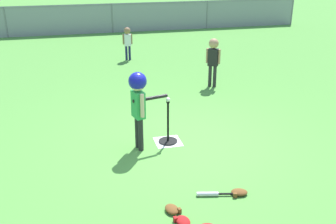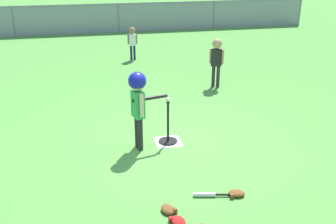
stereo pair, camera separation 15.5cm
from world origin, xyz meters
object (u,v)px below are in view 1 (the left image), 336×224
at_px(batter_child, 138,95).
at_px(spare_bat_silver, 212,194).
at_px(batting_tee, 168,135).
at_px(baseball_on_tee, 168,100).
at_px(fielder_deep_right, 213,56).
at_px(glove_tossed_aside, 183,221).
at_px(glove_by_plate, 239,192).
at_px(glove_near_bats, 172,209).
at_px(fielder_near_left, 127,39).

distance_m(batter_child, spare_bat_silver, 1.95).
xyz_separation_m(batting_tee, batter_child, (-0.51, -0.12, 0.81)).
xyz_separation_m(batting_tee, baseball_on_tee, (0.00, 0.00, 0.65)).
xyz_separation_m(fielder_deep_right, glove_tossed_aside, (-2.12, -4.81, -0.71)).
bearing_deg(fielder_deep_right, glove_by_plate, -105.46).
xyz_separation_m(batter_child, glove_tossed_aside, (0.15, -2.04, -0.89)).
distance_m(batter_child, fielder_deep_right, 3.58).
distance_m(glove_by_plate, glove_near_bats, 0.97).
xyz_separation_m(glove_near_bats, glove_tossed_aside, (0.06, -0.26, 0.00)).
distance_m(batting_tee, fielder_deep_right, 3.24).
relative_size(baseball_on_tee, glove_near_bats, 0.30).
distance_m(fielder_near_left, glove_near_bats, 7.59).
bearing_deg(glove_by_plate, spare_bat_silver, 170.96).
height_order(fielder_deep_right, spare_bat_silver, fielder_deep_right).
relative_size(glove_near_bats, glove_tossed_aside, 1.02).
height_order(glove_by_plate, glove_tossed_aside, same).
bearing_deg(batting_tee, glove_tossed_aside, -99.45).
height_order(fielder_deep_right, fielder_near_left, fielder_deep_right).
height_order(batter_child, glove_near_bats, batter_child).
relative_size(batting_tee, glove_tossed_aside, 3.04).
relative_size(baseball_on_tee, spare_bat_silver, 0.13).
bearing_deg(baseball_on_tee, glove_near_bats, -102.50).
xyz_separation_m(baseball_on_tee, batter_child, (-0.51, -0.12, 0.16)).
distance_m(batting_tee, glove_tossed_aside, 2.19).
distance_m(baseball_on_tee, fielder_near_left, 5.64).
bearing_deg(glove_by_plate, batting_tee, 106.92).
height_order(baseball_on_tee, glove_by_plate, baseball_on_tee).
xyz_separation_m(batting_tee, spare_bat_silver, (0.18, -1.71, -0.09)).
bearing_deg(batting_tee, fielder_near_left, 88.20).
relative_size(batting_tee, fielder_near_left, 0.75).
distance_m(fielder_deep_right, glove_by_plate, 4.63).
distance_m(batter_child, glove_by_plate, 2.14).
distance_m(baseball_on_tee, spare_bat_silver, 1.87).
bearing_deg(glove_tossed_aside, baseball_on_tee, 80.55).
relative_size(fielder_deep_right, glove_tossed_aside, 4.83).
bearing_deg(glove_tossed_aside, batting_tee, 80.55).
bearing_deg(fielder_deep_right, baseball_on_tee, -123.54).
xyz_separation_m(baseball_on_tee, fielder_near_left, (0.18, 5.64, -0.14)).
xyz_separation_m(fielder_deep_right, spare_bat_silver, (-1.58, -4.35, -0.72)).
bearing_deg(spare_bat_silver, batting_tee, 95.95).
height_order(batter_child, fielder_near_left, batter_child).
height_order(fielder_deep_right, glove_near_bats, fielder_deep_right).
xyz_separation_m(batting_tee, fielder_deep_right, (1.76, 2.65, 0.63)).
distance_m(fielder_near_left, glove_by_plate, 7.43).
distance_m(baseball_on_tee, glove_near_bats, 2.09).
distance_m(batting_tee, batter_child, 0.96).
bearing_deg(spare_bat_silver, fielder_deep_right, 70.08).
bearing_deg(fielder_near_left, spare_bat_silver, -90.00).
bearing_deg(batting_tee, glove_near_bats, -102.50).
distance_m(spare_bat_silver, glove_by_plate, 0.36).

